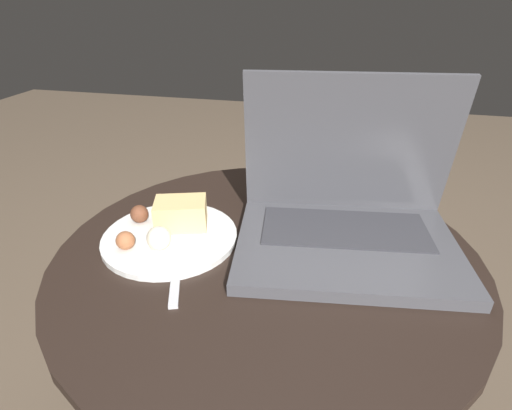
% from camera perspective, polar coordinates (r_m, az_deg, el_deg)
% --- Properties ---
extents(table, '(0.62, 0.62, 0.55)m').
position_cam_1_polar(table, '(0.70, 1.33, -17.13)').
color(table, '#9E9EA3').
rests_on(table, ground_plane).
extents(laptop, '(0.35, 0.27, 0.24)m').
position_cam_1_polar(laptop, '(0.61, 12.87, -0.89)').
color(laptop, '#47474C').
rests_on(laptop, table).
extents(beer_glass, '(0.07, 0.07, 0.19)m').
position_cam_1_polar(beer_glass, '(0.72, 5.65, 8.48)').
color(beer_glass, gold).
rests_on(beer_glass, table).
extents(snack_plate, '(0.21, 0.21, 0.05)m').
position_cam_1_polar(snack_plate, '(0.63, -12.15, -3.42)').
color(snack_plate, silver).
rests_on(snack_plate, table).
extents(fork, '(0.08, 0.19, 0.00)m').
position_cam_1_polar(fork, '(0.60, -11.08, -6.75)').
color(fork, silver).
rests_on(fork, table).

